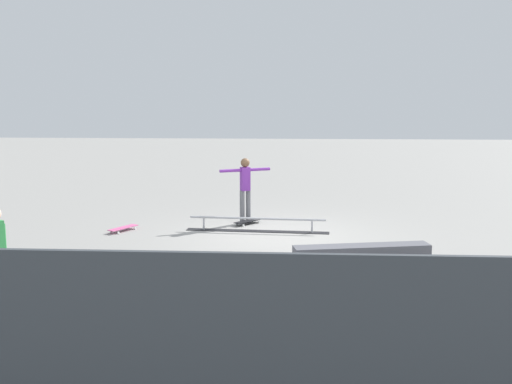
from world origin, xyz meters
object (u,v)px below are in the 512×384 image
object	(u,v)px
grind_rail	(257,225)
loose_skateboard_pink	(123,228)
trash_bin	(241,297)
skate_ledge	(362,255)
skater_main	(245,186)
loose_skateboard_orange	(477,291)
skateboard_main	(248,221)

from	to	relation	value
grind_rail	loose_skateboard_pink	distance (m)	3.10
trash_bin	grind_rail	bearing A→B (deg)	-88.85
loose_skateboard_pink	grind_rail	bearing A→B (deg)	-57.76
skate_ledge	skater_main	distance (m)	4.44
grind_rail	skater_main	size ratio (longest dim) A/B	2.07
loose_skateboard_orange	skateboard_main	bearing A→B (deg)	-158.28
skateboard_main	trash_bin	world-z (taller)	trash_bin
grind_rail	skate_ledge	xyz separation A→B (m)	(-2.10, 2.70, 0.04)
skate_ledge	grind_rail	bearing A→B (deg)	-52.17
grind_rail	loose_skateboard_pink	xyz separation A→B (m)	(3.10, 0.15, -0.07)
loose_skateboard_pink	trash_bin	bearing A→B (deg)	-121.72
loose_skateboard_pink	trash_bin	distance (m)	6.68
skate_ledge	loose_skateboard_orange	xyz separation A→B (m)	(-1.61, 1.71, -0.11)
skate_ledge	loose_skateboard_pink	xyz separation A→B (m)	(5.20, -2.55, -0.11)
skateboard_main	trash_bin	distance (m)	6.80
skate_ledge	trash_bin	size ratio (longest dim) A/B	2.88
skater_main	grind_rail	bearing A→B (deg)	-93.88
skater_main	loose_skateboard_pink	bearing A→B (deg)	177.02
skate_ledge	loose_skateboard_orange	distance (m)	2.35
grind_rail	skate_ledge	distance (m)	3.42
grind_rail	skate_ledge	bearing A→B (deg)	131.70
skate_ledge	loose_skateboard_orange	size ratio (longest dim) A/B	3.10
skate_ledge	skateboard_main	xyz separation A→B (m)	(2.37, -3.48, -0.11)
skater_main	skateboard_main	xyz separation A→B (m)	(-0.08, 0.15, -0.86)
grind_rail	skater_main	world-z (taller)	skater_main
skateboard_main	loose_skateboard_orange	bearing A→B (deg)	-102.39
trash_bin	skate_ledge	bearing A→B (deg)	-121.01
grind_rail	loose_skateboard_pink	size ratio (longest dim) A/B	4.17
grind_rail	loose_skateboard_orange	xyz separation A→B (m)	(-3.71, 4.41, -0.07)
loose_skateboard_orange	loose_skateboard_pink	bearing A→B (deg)	-137.81
skater_main	loose_skateboard_orange	bearing A→B (deg)	-77.20
skater_main	loose_skateboard_pink	world-z (taller)	skater_main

